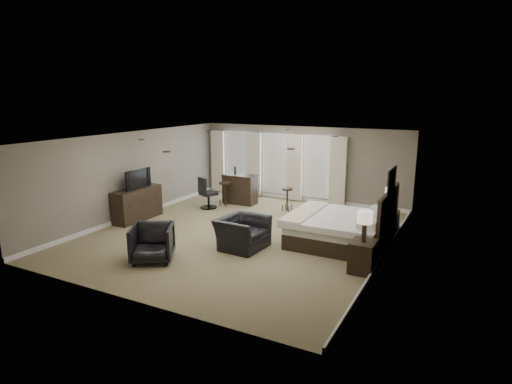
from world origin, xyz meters
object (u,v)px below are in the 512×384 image
at_px(dresser, 137,204).
at_px(desk_chair, 208,193).
at_px(lamp_near, 364,226).
at_px(armchair_near, 242,227).
at_px(nightstand_near, 363,256).
at_px(bar_stool_right, 287,199).
at_px(nightstand_far, 389,222).
at_px(lamp_far, 391,200).
at_px(bar_counter, 240,189).
at_px(bed, 342,215).
at_px(tv, 136,186).
at_px(armchair_far, 152,241).
at_px(bar_stool_left, 225,194).

xyz_separation_m(dresser, desk_chair, (1.15, 2.07, 0.05)).
distance_m(lamp_near, armchair_near, 3.00).
distance_m(nightstand_near, desk_chair, 6.42).
xyz_separation_m(nightstand_near, bar_stool_right, (-3.35, 3.72, 0.04)).
relative_size(nightstand_far, desk_chair, 0.58).
xyz_separation_m(lamp_far, armchair_near, (-2.96, -2.81, -0.42)).
height_order(nightstand_near, bar_counter, bar_counter).
bearing_deg(bar_counter, bed, -29.31).
height_order(bed, bar_stool_right, bed).
relative_size(tv, bar_counter, 0.87).
distance_m(lamp_far, dresser, 7.27).
distance_m(lamp_near, desk_chair, 6.43).
bearing_deg(desk_chair, bar_stool_right, -132.96).
bearing_deg(tv, lamp_far, -72.62).
relative_size(bed, armchair_near, 1.99).
bearing_deg(lamp_near, nightstand_far, 90.00).
height_order(armchair_far, bar_stool_right, armchair_far).
distance_m(nightstand_far, dresser, 7.25).
relative_size(bed, bar_counter, 2.02).
height_order(bed, armchair_near, bed).
distance_m(nightstand_near, armchair_far, 4.62).
xyz_separation_m(lamp_far, dresser, (-6.92, -2.17, -0.46)).
xyz_separation_m(lamp_far, tv, (-6.92, -2.17, 0.09)).
xyz_separation_m(nightstand_near, desk_chair, (-5.77, 2.81, 0.19)).
height_order(nightstand_far, armchair_near, armchair_near).
distance_m(bed, nightstand_near, 1.75).
bearing_deg(nightstand_far, tv, -162.62).
xyz_separation_m(bed, lamp_near, (0.89, -1.45, 0.26)).
xyz_separation_m(nightstand_near, lamp_far, (0.00, 2.90, 0.60)).
bearing_deg(desk_chair, armchair_near, 162.29).
distance_m(bed, lamp_near, 1.72).
relative_size(bar_stool_right, desk_chair, 0.71).
height_order(lamp_near, lamp_far, lamp_near).
bearing_deg(armchair_near, armchair_far, 144.45).
xyz_separation_m(nightstand_far, dresser, (-6.92, -2.17, 0.17)).
xyz_separation_m(bar_stool_left, desk_chair, (-0.27, -0.58, 0.13)).
bearing_deg(armchair_far, bar_counter, 68.07).
bearing_deg(armchair_far, dresser, 107.41).
height_order(bed, tv, bed).
relative_size(nightstand_far, armchair_near, 0.52).
relative_size(bed, bar_stool_left, 2.93).
relative_size(dresser, desk_chair, 1.57).
distance_m(lamp_near, dresser, 6.98).
relative_size(nightstand_near, lamp_near, 1.00).
bearing_deg(lamp_near, bar_counter, 143.30).
bearing_deg(tv, bed, -83.22).
height_order(bed, nightstand_near, bed).
distance_m(lamp_far, bar_stool_left, 5.54).
xyz_separation_m(nightstand_near, armchair_near, (-2.96, 0.09, 0.18)).
bearing_deg(nightstand_near, dresser, 173.95).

